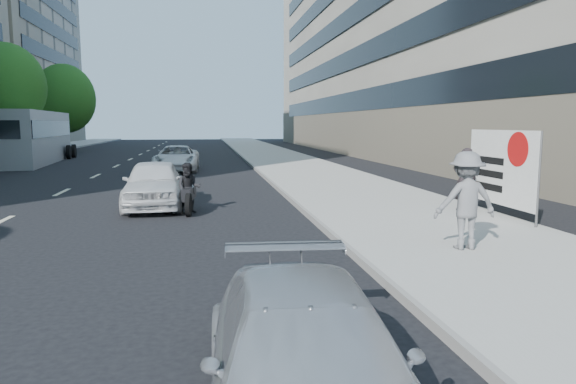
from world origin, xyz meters
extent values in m
plane|color=black|center=(0.00, 0.00, 0.00)|extent=(160.00, 160.00, 0.00)
cube|color=#9C9B92|center=(4.00, 20.00, 0.07)|extent=(5.00, 120.00, 0.15)
cube|color=gray|center=(17.00, 32.00, 10.00)|extent=(14.00, 70.00, 20.00)
cylinder|color=#382616|center=(-13.70, 30.00, 1.49)|extent=(0.30, 0.30, 2.97)
ellipsoid|color=#1C5416|center=(-13.70, 30.00, 4.89)|extent=(4.80, 4.80, 5.52)
cylinder|color=#382616|center=(-13.70, 44.00, 1.31)|extent=(0.30, 0.30, 2.62)
ellipsoid|color=#1C5416|center=(-13.70, 44.00, 4.79)|extent=(5.40, 5.40, 6.21)
imported|color=slate|center=(3.56, 3.03, 1.07)|extent=(1.22, 0.72, 1.85)
imported|color=black|center=(5.73, 7.11, 1.01)|extent=(0.70, 0.55, 1.72)
cylinder|color=#4C4C4C|center=(6.20, 4.64, 1.25)|extent=(0.06, 0.06, 2.20)
cylinder|color=#4C4C4C|center=(6.20, 7.64, 1.25)|extent=(0.06, 0.06, 2.20)
cube|color=silver|center=(6.18, 6.14, 1.40)|extent=(0.04, 3.00, 1.90)
cylinder|color=#A50C0C|center=(6.16, 5.44, 1.90)|extent=(0.01, 0.84, 0.84)
cube|color=black|center=(6.16, 6.64, 1.55)|extent=(0.01, 1.30, 0.18)
cube|color=black|center=(6.16, 6.64, 1.20)|extent=(0.01, 1.30, 0.18)
cube|color=black|center=(6.16, 6.64, 0.85)|extent=(0.01, 1.30, 0.18)
imported|color=#ADB0B5|center=(-0.50, -2.00, 0.59)|extent=(1.90, 4.15, 1.18)
imported|color=silver|center=(-2.81, 10.01, 0.72)|extent=(1.82, 4.26, 1.44)
imported|color=white|center=(-2.75, 22.22, 0.68)|extent=(2.35, 4.92, 1.35)
cylinder|color=black|center=(-1.73, 8.16, 0.32)|extent=(0.19, 0.65, 0.64)
cylinder|color=black|center=(-1.73, 9.56, 0.32)|extent=(0.19, 0.65, 0.64)
cube|color=black|center=(-1.73, 8.86, 0.55)|extent=(0.39, 1.22, 0.35)
imported|color=black|center=(-1.73, 8.76, 0.71)|extent=(0.75, 0.62, 1.42)
cube|color=gray|center=(-12.13, 29.47, 1.65)|extent=(3.43, 12.16, 3.30)
cube|color=black|center=(-13.40, 29.47, 2.20)|extent=(0.96, 11.47, 1.00)
cube|color=black|center=(-10.86, 29.47, 2.20)|extent=(0.96, 11.47, 1.00)
cylinder|color=black|center=(-10.88, 24.97, 0.50)|extent=(0.33, 1.02, 1.00)
cylinder|color=black|center=(-10.88, 26.97, 0.50)|extent=(0.33, 1.02, 1.00)
cylinder|color=black|center=(-13.38, 32.97, 0.50)|extent=(0.33, 1.02, 1.00)
cylinder|color=black|center=(-10.88, 32.97, 0.50)|extent=(0.33, 1.02, 1.00)
cylinder|color=black|center=(-13.38, 34.47, 0.50)|extent=(0.33, 1.02, 1.00)
cylinder|color=black|center=(-10.88, 34.47, 0.50)|extent=(0.33, 1.02, 1.00)
camera|label=1|loc=(-1.28, -5.85, 2.50)|focal=32.00mm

